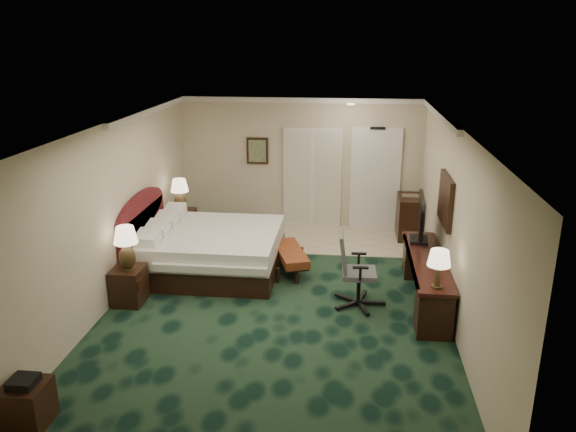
# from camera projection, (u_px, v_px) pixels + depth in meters

# --- Properties ---
(floor) EXTENTS (5.00, 7.50, 0.00)m
(floor) POSITION_uv_depth(u_px,v_px,m) (278.00, 304.00, 8.55)
(floor) COLOR black
(floor) RESTS_ON ground
(ceiling) EXTENTS (5.00, 7.50, 0.00)m
(ceiling) POSITION_uv_depth(u_px,v_px,m) (277.00, 127.00, 7.71)
(ceiling) COLOR silver
(ceiling) RESTS_ON wall_back
(wall_back) EXTENTS (5.00, 0.00, 2.70)m
(wall_back) POSITION_uv_depth(u_px,v_px,m) (301.00, 163.00, 11.67)
(wall_back) COLOR #BEAF96
(wall_back) RESTS_ON ground
(wall_front) EXTENTS (5.00, 0.00, 2.70)m
(wall_front) POSITION_uv_depth(u_px,v_px,m) (219.00, 363.00, 4.58)
(wall_front) COLOR #BEAF96
(wall_front) RESTS_ON ground
(wall_left) EXTENTS (0.00, 7.50, 2.70)m
(wall_left) POSITION_uv_depth(u_px,v_px,m) (112.00, 214.00, 8.39)
(wall_left) COLOR #BEAF96
(wall_left) RESTS_ON ground
(wall_right) EXTENTS (0.00, 7.50, 2.70)m
(wall_right) POSITION_uv_depth(u_px,v_px,m) (454.00, 226.00, 7.87)
(wall_right) COLOR #BEAF96
(wall_right) RESTS_ON ground
(crown_molding) EXTENTS (5.00, 7.50, 0.10)m
(crown_molding) POSITION_uv_depth(u_px,v_px,m) (277.00, 130.00, 7.73)
(crown_molding) COLOR silver
(crown_molding) RESTS_ON wall_back
(tile_patch) EXTENTS (3.20, 1.70, 0.01)m
(tile_patch) POSITION_uv_depth(u_px,v_px,m) (341.00, 240.00, 11.19)
(tile_patch) COLOR beige
(tile_patch) RESTS_ON ground
(headboard) EXTENTS (0.12, 2.00, 1.40)m
(headboard) POSITION_uv_depth(u_px,v_px,m) (143.00, 232.00, 9.53)
(headboard) COLOR #4B0D15
(headboard) RESTS_ON ground
(entry_door) EXTENTS (1.02, 0.06, 2.18)m
(entry_door) POSITION_uv_depth(u_px,v_px,m) (375.00, 180.00, 11.58)
(entry_door) COLOR silver
(entry_door) RESTS_ON ground
(closet_doors) EXTENTS (1.20, 0.06, 2.10)m
(closet_doors) POSITION_uv_depth(u_px,v_px,m) (312.00, 178.00, 11.70)
(closet_doors) COLOR beige
(closet_doors) RESTS_ON ground
(wall_art) EXTENTS (0.45, 0.06, 0.55)m
(wall_art) POSITION_uv_depth(u_px,v_px,m) (257.00, 151.00, 11.65)
(wall_art) COLOR #445B4D
(wall_art) RESTS_ON wall_back
(wall_mirror) EXTENTS (0.05, 0.95, 0.75)m
(wall_mirror) POSITION_uv_depth(u_px,v_px,m) (446.00, 200.00, 8.38)
(wall_mirror) COLOR white
(wall_mirror) RESTS_ON wall_right
(bed) EXTENTS (2.25, 2.09, 0.71)m
(bed) POSITION_uv_depth(u_px,v_px,m) (213.00, 251.00, 9.66)
(bed) COLOR silver
(bed) RESTS_ON ground
(nightstand_near) EXTENTS (0.45, 0.51, 0.56)m
(nightstand_near) POSITION_uv_depth(u_px,v_px,m) (129.00, 285.00, 8.51)
(nightstand_near) COLOR black
(nightstand_near) RESTS_ON ground
(nightstand_far) EXTENTS (0.52, 0.60, 0.65)m
(nightstand_far) POSITION_uv_depth(u_px,v_px,m) (181.00, 227.00, 10.94)
(nightstand_far) COLOR black
(nightstand_far) RESTS_ON ground
(lamp_near) EXTENTS (0.41, 0.41, 0.67)m
(lamp_near) POSITION_uv_depth(u_px,v_px,m) (127.00, 248.00, 8.29)
(lamp_near) COLOR #312212
(lamp_near) RESTS_ON nightstand_near
(lamp_far) EXTENTS (0.44, 0.44, 0.64)m
(lamp_far) POSITION_uv_depth(u_px,v_px,m) (180.00, 195.00, 10.72)
(lamp_far) COLOR #312212
(lamp_far) RESTS_ON nightstand_far
(bed_bench) EXTENTS (0.77, 1.25, 0.40)m
(bed_bench) POSITION_uv_depth(u_px,v_px,m) (290.00, 260.00, 9.65)
(bed_bench) COLOR maroon
(bed_bench) RESTS_ON ground
(side_table) EXTENTS (0.44, 0.44, 0.48)m
(side_table) POSITION_uv_depth(u_px,v_px,m) (27.00, 404.00, 5.84)
(side_table) COLOR black
(side_table) RESTS_ON ground
(desk) EXTENTS (0.52, 2.44, 0.70)m
(desk) POSITION_uv_depth(u_px,v_px,m) (425.00, 280.00, 8.52)
(desk) COLOR black
(desk) RESTS_ON ground
(tv) EXTENTS (0.16, 0.97, 0.75)m
(tv) POSITION_uv_depth(u_px,v_px,m) (421.00, 219.00, 9.01)
(tv) COLOR black
(tv) RESTS_ON desk
(desk_lamp) EXTENTS (0.39, 0.39, 0.54)m
(desk_lamp) POSITION_uv_depth(u_px,v_px,m) (438.00, 269.00, 7.37)
(desk_lamp) COLOR #312212
(desk_lamp) RESTS_ON desk
(desk_chair) EXTENTS (0.68, 0.64, 1.14)m
(desk_chair) POSITION_uv_depth(u_px,v_px,m) (359.00, 270.00, 8.34)
(desk_chair) COLOR #444449
(desk_chair) RESTS_ON ground
(minibar) EXTENTS (0.45, 0.81, 0.85)m
(minibar) POSITION_uv_depth(u_px,v_px,m) (409.00, 217.00, 11.21)
(minibar) COLOR black
(minibar) RESTS_ON ground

